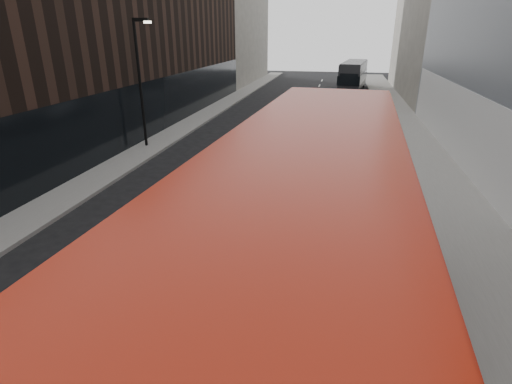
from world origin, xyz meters
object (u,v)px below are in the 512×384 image
Objects in this scene: red_bus at (304,268)px; grey_bus at (353,75)px; car_c at (335,112)px; street_lamp at (141,75)px; car_a at (297,136)px; car_b at (307,119)px.

grey_bus is at bearing 91.03° from red_bus.
red_bus is 2.36× the size of car_c.
street_lamp reaches higher than grey_bus.
street_lamp is 1.83× the size of car_a.
car_c is (0.03, 25.38, -2.00)m from red_bus.
car_c reaches higher than car_a.
street_lamp is at bearing -144.82° from car_b.
street_lamp is 9.62m from car_a.
car_b is 3.19m from car_c.
red_bus is 1.21× the size of grey_bus.
red_bus is at bearing -85.32° from grey_bus.
grey_bus reaches higher than car_c.
car_c is (2.04, 7.85, 0.11)m from car_a.
car_a is 8.11m from car_c.
red_bus is at bearing -87.44° from car_c.
car_c is at bearing 75.19° from car_a.
red_bus is at bearing -89.79° from car_b.
street_lamp is 0.56× the size of red_bus.
red_bus reaches higher than car_c.
car_c is (-1.53, -18.47, -0.99)m from grey_bus.
car_b is at bearing 97.88° from red_bus.
red_bus is at bearing -83.70° from car_a.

